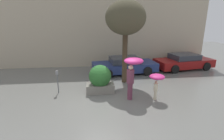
% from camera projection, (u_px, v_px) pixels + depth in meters
% --- Properties ---
extents(ground_plane, '(40.00, 40.00, 0.00)m').
position_uv_depth(ground_plane, '(104.00, 100.00, 8.54)').
color(ground_plane, slate).
extents(building_facade, '(18.00, 0.30, 6.00)m').
position_uv_depth(building_facade, '(98.00, 29.00, 13.87)').
color(building_facade, '#B7A88E').
rests_on(building_facade, ground).
extents(planter_box, '(1.47, 1.18, 1.51)m').
position_uv_depth(planter_box, '(100.00, 79.00, 9.26)').
color(planter_box, gray).
rests_on(planter_box, ground).
extents(person_adult, '(0.91, 0.91, 2.08)m').
position_uv_depth(person_adult, '(132.00, 69.00, 8.26)').
color(person_adult, brown).
rests_on(person_adult, ground).
extents(person_child, '(0.73, 0.73, 1.28)m').
position_uv_depth(person_child, '(157.00, 79.00, 8.38)').
color(person_child, beige).
rests_on(person_child, ground).
extents(parked_car_near, '(4.73, 2.40, 1.18)m').
position_uv_depth(parked_car_near, '(124.00, 65.00, 12.63)').
color(parked_car_near, navy).
rests_on(parked_car_near, ground).
extents(parked_car_far, '(4.70, 2.54, 1.18)m').
position_uv_depth(parked_car_far, '(184.00, 62.00, 13.73)').
color(parked_car_far, maroon).
rests_on(parked_car_far, ground).
extents(street_tree, '(2.33, 2.33, 4.88)m').
position_uv_depth(street_tree, '(126.00, 19.00, 9.93)').
color(street_tree, '#423323').
rests_on(street_tree, ground).
extents(parking_meter, '(0.14, 0.14, 1.23)m').
position_uv_depth(parking_meter, '(57.00, 77.00, 9.17)').
color(parking_meter, '#595B60').
rests_on(parking_meter, ground).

